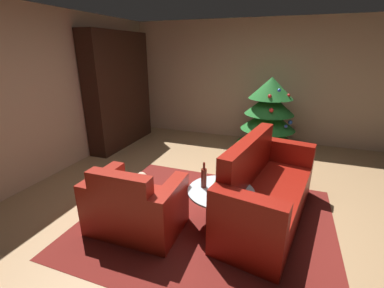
% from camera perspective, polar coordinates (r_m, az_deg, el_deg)
% --- Properties ---
extents(ground_plane, '(7.23, 7.23, 0.00)m').
position_cam_1_polar(ground_plane, '(3.51, 6.14, -13.52)').
color(ground_plane, '#A78056').
extents(wall_back, '(5.71, 0.06, 2.53)m').
position_cam_1_polar(wall_back, '(5.98, 13.99, 12.94)').
color(wall_back, tan).
rests_on(wall_back, ground).
extents(wall_left, '(0.06, 6.15, 2.53)m').
position_cam_1_polar(wall_left, '(4.56, -30.57, 8.84)').
color(wall_left, tan).
rests_on(wall_left, ground).
extents(area_rug, '(2.84, 2.41, 0.01)m').
position_cam_1_polar(area_rug, '(3.27, 3.26, -16.08)').
color(area_rug, maroon).
rests_on(area_rug, ground).
extents(bookshelf_unit, '(0.37, 1.75, 2.26)m').
position_cam_1_polar(bookshelf_unit, '(5.75, -14.58, 10.87)').
color(bookshelf_unit, black).
rests_on(bookshelf_unit, ground).
extents(armchair_red, '(1.01, 0.69, 0.80)m').
position_cam_1_polar(armchair_red, '(3.05, -12.27, -13.06)').
color(armchair_red, maroon).
rests_on(armchair_red, ground).
extents(couch_red, '(1.02, 1.93, 0.97)m').
position_cam_1_polar(couch_red, '(3.26, 15.58, -10.15)').
color(couch_red, maroon).
rests_on(couch_red, ground).
extents(coffee_table, '(0.74, 0.74, 0.47)m').
position_cam_1_polar(coffee_table, '(2.96, 6.29, -10.65)').
color(coffee_table, black).
rests_on(coffee_table, ground).
extents(book_stack_on_table, '(0.21, 0.17, 0.11)m').
position_cam_1_polar(book_stack_on_table, '(2.87, 6.75, -9.39)').
color(book_stack_on_table, gray).
rests_on(book_stack_on_table, coffee_table).
extents(bottle_on_table, '(0.06, 0.06, 0.30)m').
position_cam_1_polar(bottle_on_table, '(2.94, 2.58, -7.25)').
color(bottle_on_table, '#5B1E14').
rests_on(bottle_on_table, coffee_table).
extents(decorated_tree, '(1.14, 1.14, 1.45)m').
position_cam_1_polar(decorated_tree, '(5.25, 16.26, 5.91)').
color(decorated_tree, brown).
rests_on(decorated_tree, ground).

